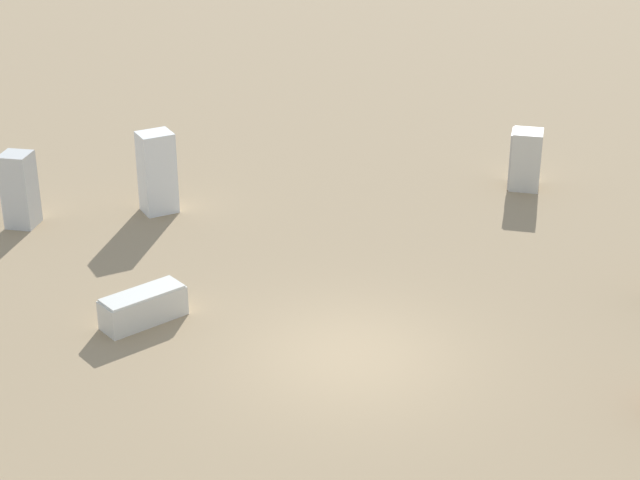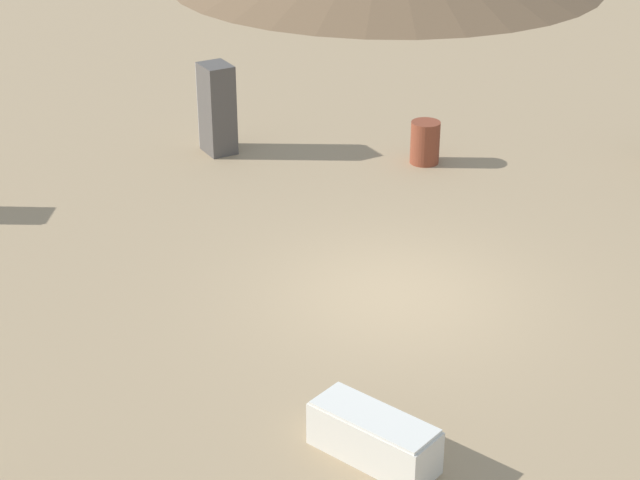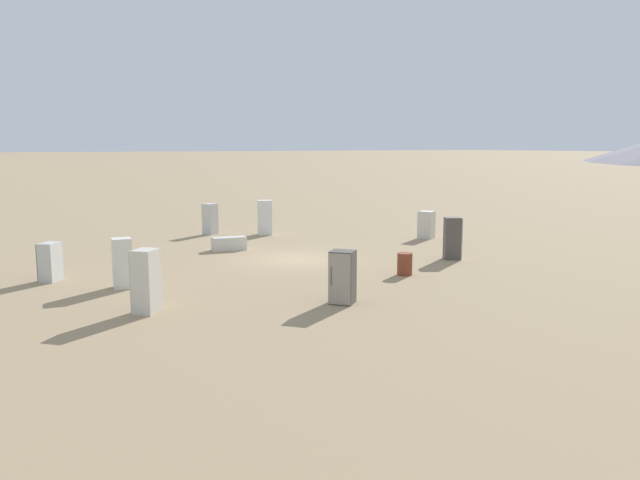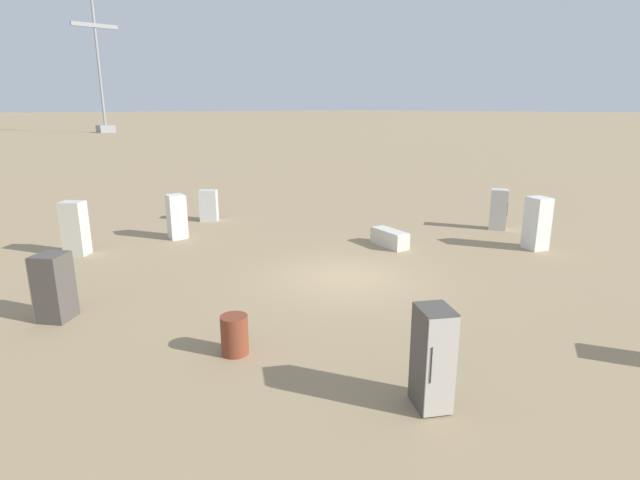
{
  "view_description": "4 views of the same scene",
  "coord_description": "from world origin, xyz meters",
  "px_view_note": "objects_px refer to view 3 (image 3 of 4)",
  "views": [
    {
      "loc": [
        -10.39,
        13.04,
        9.99
      ],
      "look_at": [
        1.37,
        -0.78,
        1.61
      ],
      "focal_mm": 60.0,
      "sensor_mm": 36.0,
      "label": 1
    },
    {
      "loc": [
        13.24,
        6.29,
        8.21
      ],
      "look_at": [
        0.46,
        -1.1,
        0.89
      ],
      "focal_mm": 60.0,
      "sensor_mm": 36.0,
      "label": 2
    },
    {
      "loc": [
        -23.85,
        13.25,
        4.99
      ],
      "look_at": [
        -0.62,
        -0.89,
        0.87
      ],
      "focal_mm": 35.0,
      "sensor_mm": 36.0,
      "label": 3
    },
    {
      "loc": [
        -10.26,
        -10.52,
        5.17
      ],
      "look_at": [
        -0.34,
        0.88,
        1.11
      ],
      "focal_mm": 28.0,
      "sensor_mm": 36.0,
      "label": 4
    }
  ],
  "objects_px": {
    "discarded_fridge_3": "(342,277)",
    "discarded_fridge_4": "(229,244)",
    "discarded_fridge_5": "(453,238)",
    "rusty_barrel": "(405,264)",
    "discarded_fridge_1": "(146,281)",
    "discarded_fridge_7": "(265,217)",
    "discarded_fridge_6": "(50,262)",
    "discarded_fridge_8": "(122,263)",
    "discarded_fridge_2": "(210,219)",
    "discarded_fridge_0": "(426,225)"
  },
  "relations": [
    {
      "from": "discarded_fridge_3",
      "to": "discarded_fridge_4",
      "type": "xyz_separation_m",
      "value": [
        11.41,
        -0.97,
        -0.54
      ]
    },
    {
      "from": "discarded_fridge_5",
      "to": "rusty_barrel",
      "type": "xyz_separation_m",
      "value": [
        -1.58,
        3.97,
        -0.5
      ]
    },
    {
      "from": "discarded_fridge_1",
      "to": "rusty_barrel",
      "type": "height_order",
      "value": "discarded_fridge_1"
    },
    {
      "from": "discarded_fridge_3",
      "to": "discarded_fridge_7",
      "type": "height_order",
      "value": "discarded_fridge_7"
    },
    {
      "from": "discarded_fridge_4",
      "to": "discarded_fridge_7",
      "type": "bearing_deg",
      "value": -35.13
    },
    {
      "from": "discarded_fridge_4",
      "to": "rusty_barrel",
      "type": "distance_m",
      "value": 9.67
    },
    {
      "from": "discarded_fridge_6",
      "to": "discarded_fridge_7",
      "type": "distance_m",
      "value": 14.05
    },
    {
      "from": "discarded_fridge_6",
      "to": "discarded_fridge_8",
      "type": "distance_m",
      "value": 3.24
    },
    {
      "from": "discarded_fridge_5",
      "to": "discarded_fridge_6",
      "type": "distance_m",
      "value": 16.52
    },
    {
      "from": "rusty_barrel",
      "to": "discarded_fridge_1",
      "type": "bearing_deg",
      "value": 91.69
    },
    {
      "from": "discarded_fridge_6",
      "to": "discarded_fridge_2",
      "type": "bearing_deg",
      "value": -7.89
    },
    {
      "from": "discarded_fridge_1",
      "to": "discarded_fridge_7",
      "type": "distance_m",
      "value": 16.8
    },
    {
      "from": "discarded_fridge_1",
      "to": "discarded_fridge_7",
      "type": "xyz_separation_m",
      "value": [
        13.15,
        -10.46,
        0.01
      ]
    },
    {
      "from": "discarded_fridge_0",
      "to": "discarded_fridge_4",
      "type": "distance_m",
      "value": 10.9
    },
    {
      "from": "discarded_fridge_2",
      "to": "discarded_fridge_0",
      "type": "bearing_deg",
      "value": 21.49
    },
    {
      "from": "discarded_fridge_2",
      "to": "discarded_fridge_1",
      "type": "bearing_deg",
      "value": -57.69
    },
    {
      "from": "discarded_fridge_0",
      "to": "discarded_fridge_8",
      "type": "bearing_deg",
      "value": 164.3
    },
    {
      "from": "discarded_fridge_0",
      "to": "discarded_fridge_7",
      "type": "bearing_deg",
      "value": 112.3
    },
    {
      "from": "discarded_fridge_1",
      "to": "discarded_fridge_5",
      "type": "distance_m",
      "value": 14.25
    },
    {
      "from": "discarded_fridge_3",
      "to": "discarded_fridge_7",
      "type": "distance_m",
      "value": 15.99
    },
    {
      "from": "discarded_fridge_4",
      "to": "rusty_barrel",
      "type": "bearing_deg",
      "value": -148.91
    },
    {
      "from": "discarded_fridge_5",
      "to": "discarded_fridge_8",
      "type": "bearing_deg",
      "value": -67.6
    },
    {
      "from": "discarded_fridge_1",
      "to": "discarded_fridge_5",
      "type": "bearing_deg",
      "value": -36.98
    },
    {
      "from": "discarded_fridge_1",
      "to": "discarded_fridge_7",
      "type": "bearing_deg",
      "value": 6.95
    },
    {
      "from": "discarded_fridge_4",
      "to": "discarded_fridge_6",
      "type": "xyz_separation_m",
      "value": [
        -3.02,
        8.43,
        0.41
      ]
    },
    {
      "from": "rusty_barrel",
      "to": "discarded_fridge_5",
      "type": "bearing_deg",
      "value": -68.34
    },
    {
      "from": "discarded_fridge_5",
      "to": "discarded_fridge_7",
      "type": "height_order",
      "value": "discarded_fridge_7"
    },
    {
      "from": "discarded_fridge_3",
      "to": "rusty_barrel",
      "type": "bearing_deg",
      "value": -102.48
    },
    {
      "from": "discarded_fridge_7",
      "to": "discarded_fridge_2",
      "type": "bearing_deg",
      "value": 167.06
    },
    {
      "from": "discarded_fridge_1",
      "to": "discarded_fridge_3",
      "type": "bearing_deg",
      "value": -64.88
    },
    {
      "from": "discarded_fridge_5",
      "to": "discarded_fridge_0",
      "type": "bearing_deg",
      "value": 179.56
    },
    {
      "from": "discarded_fridge_7",
      "to": "rusty_barrel",
      "type": "relative_size",
      "value": 2.25
    },
    {
      "from": "discarded_fridge_8",
      "to": "discarded_fridge_2",
      "type": "bearing_deg",
      "value": 63.79
    },
    {
      "from": "discarded_fridge_4",
      "to": "discarded_fridge_5",
      "type": "distance_m",
      "value": 10.57
    },
    {
      "from": "discarded_fridge_0",
      "to": "discarded_fridge_3",
      "type": "xyz_separation_m",
      "value": [
        -9.43,
        11.67,
        0.11
      ]
    },
    {
      "from": "discarded_fridge_6",
      "to": "discarded_fridge_7",
      "type": "xyz_separation_m",
      "value": [
        6.86,
        -12.25,
        0.25
      ]
    },
    {
      "from": "discarded_fridge_3",
      "to": "discarded_fridge_7",
      "type": "bearing_deg",
      "value": -58.07
    },
    {
      "from": "discarded_fridge_1",
      "to": "discarded_fridge_8",
      "type": "distance_m",
      "value": 3.77
    },
    {
      "from": "discarded_fridge_6",
      "to": "discarded_fridge_0",
      "type": "bearing_deg",
      "value": -46.46
    },
    {
      "from": "discarded_fridge_6",
      "to": "rusty_barrel",
      "type": "relative_size",
      "value": 1.66
    },
    {
      "from": "discarded_fridge_2",
      "to": "discarded_fridge_4",
      "type": "xyz_separation_m",
      "value": [
        -5.6,
        1.25,
        -0.56
      ]
    },
    {
      "from": "discarded_fridge_7",
      "to": "discarded_fridge_1",
      "type": "bearing_deg",
      "value": -107.13
    },
    {
      "from": "discarded_fridge_3",
      "to": "discarded_fridge_4",
      "type": "distance_m",
      "value": 11.47
    },
    {
      "from": "discarded_fridge_2",
      "to": "discarded_fridge_8",
      "type": "bearing_deg",
      "value": -64.29
    },
    {
      "from": "discarded_fridge_2",
      "to": "discarded_fridge_8",
      "type": "distance_m",
      "value": 13.53
    },
    {
      "from": "discarded_fridge_1",
      "to": "discarded_fridge_4",
      "type": "relative_size",
      "value": 1.12
    },
    {
      "from": "discarded_fridge_4",
      "to": "discarded_fridge_6",
      "type": "height_order",
      "value": "discarded_fridge_6"
    },
    {
      "from": "discarded_fridge_3",
      "to": "discarded_fridge_5",
      "type": "xyz_separation_m",
      "value": [
        3.98,
        -8.45,
        0.08
      ]
    },
    {
      "from": "discarded_fridge_7",
      "to": "discarded_fridge_8",
      "type": "distance_m",
      "value": 13.89
    },
    {
      "from": "discarded_fridge_3",
      "to": "discarded_fridge_8",
      "type": "xyz_separation_m",
      "value": [
        5.86,
        5.45,
        0.04
      ]
    }
  ]
}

